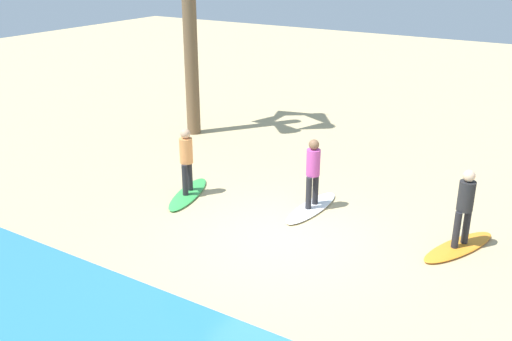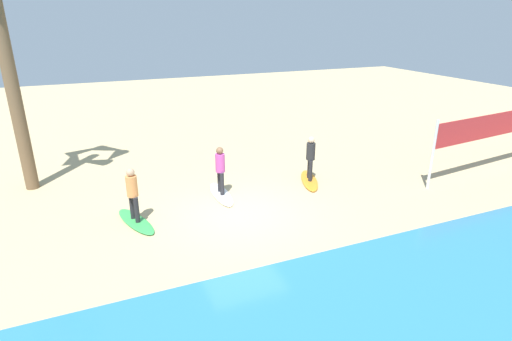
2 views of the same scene
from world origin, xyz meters
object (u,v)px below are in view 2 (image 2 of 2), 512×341
(surfboard_green, at_px, (136,221))
(surfboard_orange, at_px, (309,180))
(volleyball_net, at_px, (512,124))
(surfer_orange, at_px, (311,155))
(surfer_green, at_px, (132,191))
(surfboard_white, at_px, (221,194))
(surfer_white, at_px, (220,167))

(surfboard_green, bearing_deg, surfboard_orange, 80.14)
(surfboard_orange, height_order, volleyball_net, volleyball_net)
(volleyball_net, bearing_deg, surfer_orange, -11.96)
(surfer_green, bearing_deg, surfboard_green, -26.57)
(surfboard_white, distance_m, surfboard_green, 3.10)
(surfboard_orange, height_order, surfboard_green, same)
(surfer_orange, height_order, surfboard_white, surfer_orange)
(surfboard_orange, height_order, surfer_white, surfer_white)
(surfboard_orange, xyz_separation_m, surfer_white, (3.41, -0.09, 0.99))
(surfer_orange, xyz_separation_m, surfboard_white, (3.41, -0.09, -0.99))
(surfer_orange, bearing_deg, surfer_green, 7.30)
(surfer_orange, height_order, surfer_white, same)
(surfboard_white, bearing_deg, surfboard_green, -70.54)
(surfer_white, bearing_deg, surfboard_green, 16.94)
(surfboard_green, distance_m, volleyball_net, 14.52)
(surfboard_green, bearing_deg, volleyball_net, 69.32)
(surfboard_white, relative_size, surfer_green, 1.28)
(surfboard_orange, relative_size, surfer_white, 1.28)
(surfer_green, bearing_deg, surfer_white, -163.06)
(surfboard_white, xyz_separation_m, volleyball_net, (-11.43, 1.79, 1.74))
(surfer_orange, distance_m, volleyball_net, 8.23)
(surfboard_orange, distance_m, volleyball_net, 8.38)
(surfboard_orange, distance_m, surfer_green, 6.50)
(surfer_white, height_order, surfer_green, same)
(surfboard_orange, xyz_separation_m, surfer_green, (6.37, 0.82, 0.99))
(surfboard_orange, distance_m, surfer_white, 3.55)
(volleyball_net, bearing_deg, surfer_white, -8.88)
(surfboard_white, distance_m, surfer_white, 0.99)
(surfboard_orange, height_order, surfboard_white, same)
(surfer_white, distance_m, surfboard_green, 3.25)
(surfboard_green, xyz_separation_m, surfer_green, (-0.00, 0.00, 0.99))
(surfboard_orange, relative_size, surfboard_white, 1.00)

